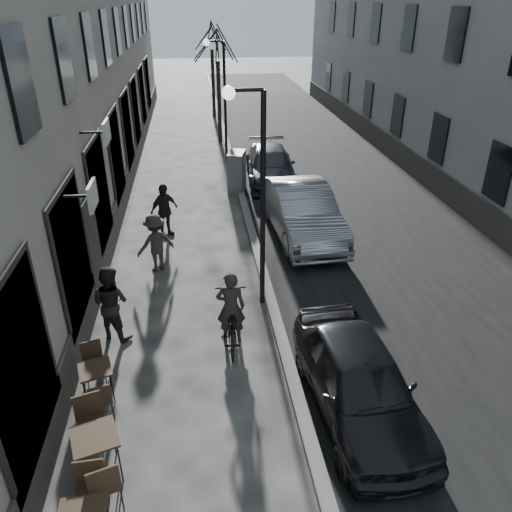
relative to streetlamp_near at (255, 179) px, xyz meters
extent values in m
cube|color=black|center=(4.02, 10.00, -3.16)|extent=(7.30, 60.00, 0.00)
cube|color=slate|center=(0.37, 10.00, -3.10)|extent=(0.25, 60.00, 0.12)
cylinder|color=black|center=(0.17, 0.00, -0.66)|extent=(0.12, 0.12, 5.00)
cylinder|color=black|center=(-0.18, 0.00, 1.84)|extent=(0.70, 0.08, 0.08)
sphere|color=#FFF2CC|center=(-0.53, 0.00, 1.79)|extent=(0.28, 0.28, 0.28)
cylinder|color=black|center=(0.17, 12.00, -0.66)|extent=(0.12, 0.12, 5.00)
cylinder|color=black|center=(-0.18, 12.00, 1.84)|extent=(0.70, 0.08, 0.08)
sphere|color=#FFF2CC|center=(-0.53, 12.00, 1.79)|extent=(0.28, 0.28, 0.28)
cylinder|color=black|center=(0.07, 15.00, -1.21)|extent=(0.20, 0.20, 3.90)
cylinder|color=black|center=(0.07, 21.00, -1.21)|extent=(0.20, 0.20, 3.90)
cube|color=black|center=(-3.00, -4.59, -2.37)|extent=(0.83, 0.83, 0.04)
cylinder|color=black|center=(-3.18, -4.94, -2.77)|extent=(0.03, 0.03, 0.77)
cylinder|color=black|center=(-2.65, -4.78, -2.77)|extent=(0.03, 0.03, 0.77)
cylinder|color=black|center=(-3.35, -4.41, -2.77)|extent=(0.03, 0.03, 0.77)
cylinder|color=black|center=(-2.81, -4.24, -2.77)|extent=(0.03, 0.03, 0.77)
cube|color=black|center=(-3.27, -2.88, -2.48)|extent=(0.70, 0.70, 0.04)
cylinder|color=black|center=(-3.44, -3.17, -2.83)|extent=(0.02, 0.02, 0.66)
cylinder|color=black|center=(-2.98, -3.05, -2.83)|extent=(0.02, 0.02, 0.66)
cylinder|color=black|center=(-3.57, -2.71, -2.83)|extent=(0.02, 0.02, 0.66)
cylinder|color=black|center=(-3.11, -2.59, -2.83)|extent=(0.02, 0.02, 0.66)
cube|color=#5D5D60|center=(0.27, 7.86, -2.40)|extent=(0.80, 1.12, 1.52)
imported|color=black|center=(-0.69, -1.42, -2.65)|extent=(0.81, 1.99, 1.03)
imported|color=#292623|center=(-0.69, -1.42, -2.32)|extent=(0.64, 0.44, 1.68)
imported|color=black|center=(-3.21, -0.95, -2.30)|extent=(1.05, 0.98, 1.72)
imported|color=#2E2B28|center=(-2.43, 1.97, -2.35)|extent=(1.20, 1.00, 1.61)
imported|color=black|center=(-2.29, 4.16, -2.32)|extent=(1.02, 0.94, 1.68)
imported|color=black|center=(1.36, -3.78, -2.47)|extent=(1.85, 4.13, 1.38)
imported|color=#989AA1|center=(1.89, 3.65, -2.36)|extent=(1.96, 4.94, 1.60)
imported|color=#34363D|center=(1.71, 8.84, -2.50)|extent=(2.11, 4.62, 1.31)
camera|label=1|loc=(-1.26, -10.20, 3.50)|focal=35.00mm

